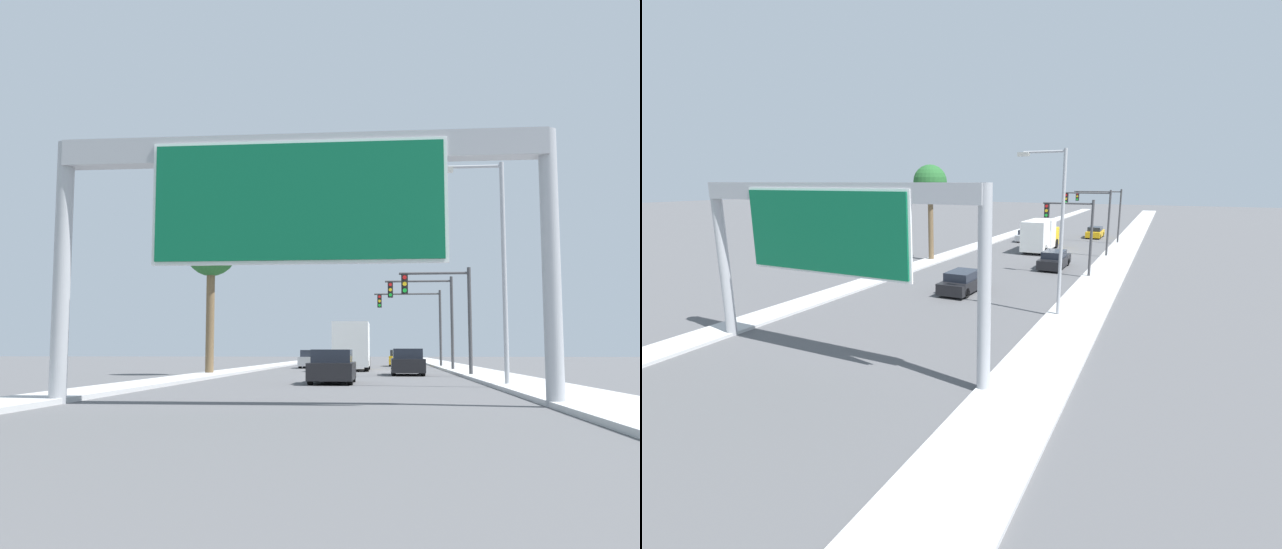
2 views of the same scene
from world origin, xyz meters
TOP-DOWN VIEW (x-y plane):
  - sidewalk_right at (7.75, 60.00)m, footprint 3.00×120.00m
  - median_strip_left at (-7.25, 60.00)m, footprint 2.00×120.00m
  - sign_gantry at (0.00, 17.87)m, footprint 13.36×0.73m
  - car_mid_left at (-3.50, 55.66)m, footprint 1.71×4.52m
  - car_mid_center at (0.00, 29.99)m, footprint 1.84×4.28m
  - car_near_center at (3.50, 40.48)m, footprint 1.83×4.71m
  - car_near_left at (3.50, 62.56)m, footprint 1.80×4.39m
  - truck_box_primary at (0.00, 48.75)m, footprint 2.35×7.16m
  - traffic_light_near_intersection at (5.52, 38.00)m, footprint 3.82×0.32m
  - traffic_light_mid_block at (5.33, 48.00)m, footprint 4.56×0.32m
  - traffic_light_far_intersection at (5.00, 58.00)m, footprint 5.43×0.32m
  - palm_tree_background at (-7.60, 39.20)m, footprint 2.99×2.99m
  - street_lamp_right at (6.54, 27.44)m, footprint 2.57×0.28m

SIDE VIEW (x-z plane):
  - sidewalk_right at x=7.75m, z-range 0.00..0.15m
  - median_strip_left at x=-7.25m, z-range 0.00..0.15m
  - car_mid_left at x=-3.50m, z-range -0.04..1.37m
  - car_near_left at x=3.50m, z-range -0.04..1.39m
  - car_mid_center at x=0.00m, z-range -0.04..1.40m
  - car_near_center at x=3.50m, z-range -0.04..1.45m
  - truck_box_primary at x=0.00m, z-range 0.02..3.28m
  - traffic_light_near_intersection at x=5.52m, z-range 0.99..6.81m
  - traffic_light_mid_block at x=5.33m, z-range 1.11..7.46m
  - traffic_light_far_intersection at x=5.00m, z-range 1.17..7.43m
  - street_lamp_right at x=6.54m, z-range 0.78..9.53m
  - sign_gantry at x=0.00m, z-range 1.91..9.00m
  - palm_tree_background at x=-7.60m, z-range 2.61..11.20m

